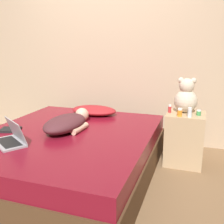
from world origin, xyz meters
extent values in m
plane|color=brown|center=(0.00, 0.00, 0.00)|extent=(12.00, 12.00, 0.00)
cube|color=tan|center=(0.00, 1.25, 1.30)|extent=(8.00, 0.06, 2.60)
cube|color=#4C331E|center=(0.00, 0.00, 0.14)|extent=(1.65, 1.94, 0.28)
cube|color=maroon|center=(0.00, 0.00, 0.37)|extent=(1.62, 1.90, 0.17)
cube|color=tan|center=(1.09, 0.65, 0.29)|extent=(0.40, 0.40, 0.57)
ellipsoid|color=maroon|center=(-0.02, 0.72, 0.50)|extent=(0.57, 0.36, 0.11)
ellipsoid|color=#4C2328|center=(-0.05, 0.04, 0.53)|extent=(0.36, 0.61, 0.15)
sphere|color=#DBAD8E|center=(-0.03, 0.41, 0.53)|extent=(0.15, 0.15, 0.15)
cylinder|color=#DBAD8E|center=(0.10, 0.07, 0.48)|extent=(0.07, 0.27, 0.06)
cube|color=#9E9EA3|center=(-0.34, -0.45, 0.46)|extent=(0.41, 0.36, 0.02)
cube|color=black|center=(-0.34, -0.45, 0.47)|extent=(0.32, 0.28, 0.00)
cube|color=#9E9EA3|center=(-0.30, -0.39, 0.56)|extent=(0.33, 0.25, 0.19)
cube|color=black|center=(-0.30, -0.39, 0.56)|extent=(0.30, 0.22, 0.17)
sphere|color=beige|center=(1.07, 0.71, 0.70)|extent=(0.25, 0.25, 0.25)
sphere|color=beige|center=(1.07, 0.71, 0.87)|extent=(0.16, 0.16, 0.16)
sphere|color=beige|center=(1.01, 0.71, 0.92)|extent=(0.06, 0.06, 0.06)
sphere|color=beige|center=(1.14, 0.71, 0.92)|extent=(0.06, 0.06, 0.06)
cylinder|color=silver|center=(1.13, 0.52, 0.61)|extent=(0.04, 0.04, 0.08)
cylinder|color=white|center=(1.13, 0.52, 0.66)|extent=(0.04, 0.04, 0.02)
cylinder|color=#3D8E4C|center=(1.21, 0.62, 0.59)|extent=(0.05, 0.05, 0.04)
cylinder|color=white|center=(1.21, 0.62, 0.62)|extent=(0.04, 0.04, 0.01)
cylinder|color=#B72D2D|center=(0.91, 0.63, 0.61)|extent=(0.03, 0.03, 0.07)
cylinder|color=white|center=(0.91, 0.63, 0.65)|extent=(0.03, 0.03, 0.02)
cylinder|color=orange|center=(1.03, 0.51, 0.61)|extent=(0.05, 0.05, 0.07)
cylinder|color=white|center=(1.03, 0.51, 0.65)|extent=(0.05, 0.05, 0.02)
cube|color=black|center=(-0.57, -0.14, 0.46)|extent=(0.22, 0.20, 0.02)
camera|label=1|loc=(1.20, -2.19, 1.29)|focal=42.00mm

